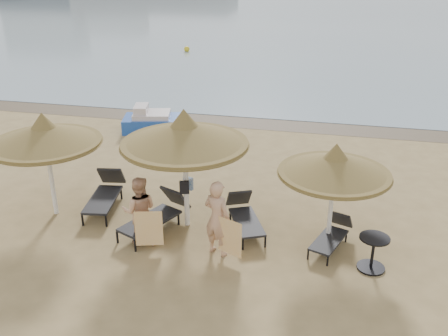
# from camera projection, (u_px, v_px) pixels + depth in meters

# --- Properties ---
(ground) EXTENTS (160.00, 160.00, 0.00)m
(ground) POSITION_uv_depth(u_px,v_px,m) (192.00, 243.00, 12.23)
(ground) COLOR #A28856
(ground) RESTS_ON ground
(wet_sand_strip) EXTENTS (200.00, 1.60, 0.01)m
(wet_sand_strip) POSITION_uv_depth(u_px,v_px,m) (254.00, 123.00, 20.62)
(wet_sand_strip) COLOR brown
(wet_sand_strip) RESTS_ON ground
(palapa_left) EXTENTS (2.89, 2.89, 2.86)m
(palapa_left) POSITION_uv_depth(u_px,v_px,m) (45.00, 135.00, 12.68)
(palapa_left) COLOR white
(palapa_left) RESTS_ON ground
(palapa_center) EXTENTS (3.18, 3.18, 3.15)m
(palapa_center) POSITION_uv_depth(u_px,v_px,m) (184.00, 134.00, 12.04)
(palapa_center) COLOR white
(palapa_center) RESTS_ON ground
(palapa_right) EXTENTS (2.64, 2.64, 2.61)m
(palapa_right) POSITION_uv_depth(u_px,v_px,m) (335.00, 165.00, 11.40)
(palapa_right) COLOR white
(palapa_right) RESTS_ON ground
(lounger_far_left) EXTENTS (1.00, 2.15, 0.93)m
(lounger_far_left) POSITION_uv_depth(u_px,v_px,m) (106.00, 193.00, 13.82)
(lounger_far_left) COLOR black
(lounger_far_left) RESTS_ON ground
(lounger_near_left) EXTENTS (1.46, 2.16, 0.92)m
(lounger_near_left) POSITION_uv_depth(u_px,v_px,m) (158.00, 214.00, 12.72)
(lounger_near_left) COLOR black
(lounger_near_left) RESTS_ON ground
(lounger_near_right) EXTENTS (1.32, 1.94, 0.83)m
(lounger_near_right) POSITION_uv_depth(u_px,v_px,m) (244.00, 215.00, 12.76)
(lounger_near_right) COLOR black
(lounger_near_right) RESTS_ON ground
(lounger_far_right) EXTENTS (1.04, 1.67, 0.71)m
(lounger_far_right) POSITION_uv_depth(u_px,v_px,m) (332.00, 234.00, 12.00)
(lounger_far_right) COLOR black
(lounger_far_right) RESTS_ON ground
(side_table) EXTENTS (0.67, 0.67, 0.81)m
(side_table) POSITION_uv_depth(u_px,v_px,m) (373.00, 254.00, 11.11)
(side_table) COLOR black
(side_table) RESTS_ON ground
(person_left) EXTENTS (1.06, 0.83, 2.03)m
(person_left) POSITION_uv_depth(u_px,v_px,m) (139.00, 206.00, 11.86)
(person_left) COLOR tan
(person_left) RESTS_ON ground
(person_right) EXTENTS (1.17, 0.97, 2.17)m
(person_right) POSITION_uv_depth(u_px,v_px,m) (217.00, 212.00, 11.41)
(person_right) COLOR tan
(person_right) RESTS_ON ground
(towel_left) EXTENTS (0.63, 0.20, 0.91)m
(towel_left) POSITION_uv_depth(u_px,v_px,m) (149.00, 229.00, 11.63)
(towel_left) COLOR orange
(towel_left) RESTS_ON ground
(towel_right) EXTENTS (0.60, 0.28, 0.90)m
(towel_right) POSITION_uv_depth(u_px,v_px,m) (230.00, 237.00, 11.30)
(towel_right) COLOR orange
(towel_right) RESTS_ON ground
(bag_patterned) EXTENTS (0.28, 0.18, 0.34)m
(bag_patterned) POSITION_uv_depth(u_px,v_px,m) (188.00, 183.00, 12.77)
(bag_patterned) COLOR silver
(bag_patterned) RESTS_ON ground
(bag_dark) EXTENTS (0.25, 0.14, 0.34)m
(bag_dark) POSITION_uv_depth(u_px,v_px,m) (184.00, 187.00, 12.45)
(bag_dark) COLOR black
(bag_dark) RESTS_ON ground
(pedal_boat) EXTENTS (2.44, 1.77, 1.03)m
(pedal_boat) POSITION_uv_depth(u_px,v_px,m) (151.00, 121.00, 19.63)
(pedal_boat) COLOR #1E4CAD
(pedal_boat) RESTS_ON ground
(buoy_left) EXTENTS (0.39, 0.39, 0.39)m
(buoy_left) POSITION_uv_depth(u_px,v_px,m) (187.00, 49.00, 34.57)
(buoy_left) COLOR yellow
(buoy_left) RESTS_ON ground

